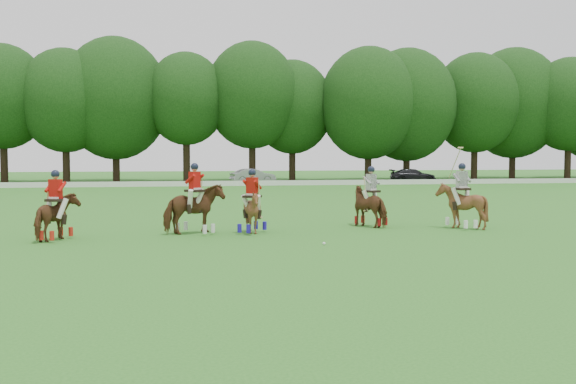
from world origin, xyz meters
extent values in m
plane|color=#29661D|center=(0.00, 0.00, 0.00)|extent=(180.00, 180.00, 0.00)
cylinder|color=black|center=(-17.43, 48.92, 2.49)|extent=(0.70, 0.70, 4.98)
ellipsoid|color=black|center=(-17.43, 48.92, 8.28)|extent=(8.80, 8.80, 10.12)
cylinder|color=black|center=(-11.63, 48.49, 2.32)|extent=(0.70, 0.70, 4.64)
ellipsoid|color=black|center=(-11.63, 48.49, 7.95)|extent=(8.80, 8.80, 10.13)
cylinder|color=black|center=(-6.99, 49.52, 2.16)|extent=(0.70, 0.70, 4.31)
ellipsoid|color=black|center=(-6.99, 49.52, 8.31)|extent=(10.67, 10.67, 12.27)
cylinder|color=black|center=(-0.04, 48.00, 2.62)|extent=(0.70, 0.70, 5.24)
ellipsoid|color=black|center=(-0.04, 48.00, 8.26)|extent=(8.06, 8.06, 9.26)
cylinder|color=black|center=(6.63, 48.24, 2.59)|extent=(0.70, 0.70, 5.19)
ellipsoid|color=black|center=(6.63, 48.24, 8.75)|extent=(9.50, 9.50, 10.92)
cylinder|color=black|center=(11.06, 49.62, 2.24)|extent=(0.70, 0.70, 4.48)
ellipsoid|color=black|center=(11.06, 49.62, 7.71)|extent=(8.60, 8.60, 9.89)
cylinder|color=black|center=(18.54, 46.82, 2.11)|extent=(0.70, 0.70, 4.21)
ellipsoid|color=black|center=(18.54, 46.82, 8.00)|extent=(10.11, 10.11, 11.63)
cylinder|color=black|center=(23.25, 48.17, 2.03)|extent=(0.70, 0.70, 4.07)
ellipsoid|color=black|center=(23.25, 48.17, 7.99)|extent=(10.46, 10.46, 12.03)
cylinder|color=black|center=(31.16, 48.38, 2.40)|extent=(0.70, 0.70, 4.79)
ellipsoid|color=black|center=(31.16, 48.38, 8.35)|extent=(9.47, 9.47, 10.89)
cylinder|color=black|center=(36.59, 49.92, 2.22)|extent=(0.70, 0.70, 4.44)
ellipsoid|color=black|center=(36.59, 49.92, 8.51)|extent=(10.84, 10.84, 12.47)
cylinder|color=black|center=(41.42, 46.74, 2.43)|extent=(0.70, 0.70, 4.86)
ellipsoid|color=black|center=(41.42, 46.74, 8.21)|extent=(8.94, 8.94, 10.28)
cube|color=white|center=(0.00, 38.00, 0.22)|extent=(120.00, 0.10, 0.44)
imported|color=gray|center=(5.93, 42.50, 0.69)|extent=(4.39, 2.30, 1.38)
imported|color=black|center=(21.76, 42.50, 0.65)|extent=(4.68, 2.39, 1.30)
imported|color=#553316|center=(-5.28, 3.73, 0.73)|extent=(1.38, 1.89, 1.45)
cube|color=black|center=(-5.28, 3.73, 1.26)|extent=(0.62, 0.69, 0.08)
cylinder|color=tan|center=(-5.56, 3.84, 1.18)|extent=(0.11, 0.21, 1.29)
imported|color=#553316|center=(-0.99, 4.55, 0.84)|extent=(2.18, 2.18, 1.68)
cube|color=black|center=(-0.99, 4.55, 1.45)|extent=(0.71, 0.71, 0.08)
cylinder|color=tan|center=(-0.78, 4.77, 1.37)|extent=(0.17, 0.17, 1.29)
imported|color=#553316|center=(0.92, 4.40, 0.72)|extent=(1.73, 1.76, 1.45)
cube|color=black|center=(0.92, 4.40, 1.25)|extent=(0.69, 0.71, 0.08)
cylinder|color=tan|center=(1.15, 4.21, 1.17)|extent=(0.16, 0.18, 1.29)
imported|color=#553316|center=(5.51, 5.68, 0.75)|extent=(1.63, 1.95, 1.51)
cube|color=black|center=(5.51, 5.68, 1.31)|extent=(0.67, 0.71, 0.08)
cylinder|color=tan|center=(5.26, 5.52, 1.23)|extent=(0.14, 0.20, 1.29)
imported|color=#553316|center=(8.50, 4.44, 0.82)|extent=(1.50, 1.64, 1.65)
cube|color=black|center=(8.50, 4.44, 1.43)|extent=(0.50, 0.61, 0.08)
cylinder|color=tan|center=(8.21, 4.40, 2.35)|extent=(0.12, 0.77, 1.08)
sphere|color=white|center=(2.63, 1.22, 0.04)|extent=(0.09, 0.09, 0.09)
camera|label=1|loc=(-1.85, -16.99, 2.64)|focal=40.00mm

